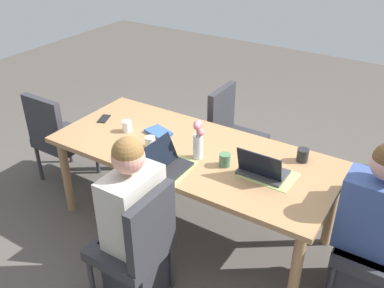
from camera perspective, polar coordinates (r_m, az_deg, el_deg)
The scene contains 19 objects.
ground_plane at distance 3.61m, azimuth -0.00°, elevation -10.79°, with size 10.00×10.00×0.00m, color #4C4742.
dining_table at distance 3.22m, azimuth -0.00°, elevation -1.89°, with size 2.16×0.93×0.73m.
chair_head_right_left_near at distance 3.02m, azimuth 23.93°, elevation -11.27°, with size 0.44×0.44×0.90m.
person_head_right_left_near at distance 2.94m, azimuth 22.61°, elevation -11.40°, with size 0.40×0.36×1.19m.
chair_near_left_mid at distance 2.75m, azimuth -7.25°, elevation -12.95°, with size 0.44×0.44×0.90m.
person_near_left_mid at distance 2.80m, azimuth -7.72°, elevation -11.25°, with size 0.36×0.40×1.19m.
chair_head_left_left_far at distance 4.06m, azimuth -17.65°, elevation 1.23°, with size 0.44×0.44×0.90m.
chair_far_right_near at distance 3.94m, azimuth 5.36°, elevation 1.73°, with size 0.44×0.44×0.90m.
flower_vase at distance 3.00m, azimuth 0.81°, elevation 0.69°, with size 0.09×0.09×0.30m.
placemat_head_right_left_near at distance 2.94m, azimuth 10.24°, elevation -4.12°, with size 0.36×0.26×0.00m, color #9EBC66.
placemat_near_left_mid at distance 2.96m, azimuth -2.91°, elevation -3.40°, with size 0.36×0.26×0.00m, color #9EBC66.
laptop_head_right_left_near at distance 2.91m, azimuth 9.37°, elevation -3.43°, with size 0.32×0.22×0.21m.
laptop_near_left_mid at distance 2.93m, azimuth -3.52°, elevation -2.79°, with size 0.22×0.32×0.20m.
coffee_mug_near_left at distance 2.98m, azimuth 4.42°, elevation -2.13°, with size 0.08×0.08×0.09m, color #47704C.
coffee_mug_near_right at distance 3.45m, azimuth -8.73°, elevation 2.37°, with size 0.07×0.07×0.09m, color white.
coffee_mug_centre_left at distance 3.13m, azimuth 14.64°, elevation -1.46°, with size 0.08×0.08×0.10m, color #232328.
coffee_mug_centre_right at distance 3.21m, azimuth -5.63°, elevation 0.24°, with size 0.08×0.08×0.09m, color white.
book_red_cover at distance 3.40m, azimuth -4.53°, elevation 1.59°, with size 0.20×0.14×0.03m, color #335693.
phone_black at distance 3.70m, azimuth -11.74°, elevation 3.34°, with size 0.15×0.07×0.01m, color black.
Camera 1 is at (1.46, -2.31, 2.37)m, focal length 39.71 mm.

